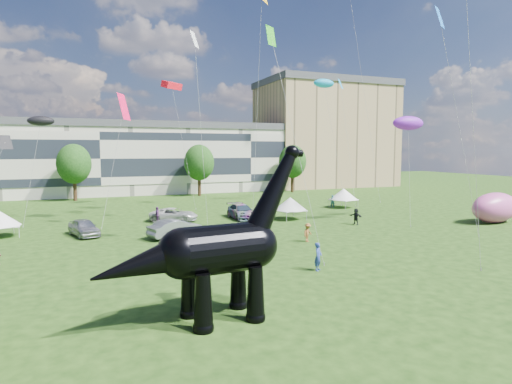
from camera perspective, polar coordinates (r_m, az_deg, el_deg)
name	(u,v)px	position (r m, az deg, el deg)	size (l,w,h in m)	color
ground	(296,300)	(23.39, 5.32, -14.19)	(220.00, 220.00, 0.00)	#16330C
terrace_row	(100,161)	(81.67, -20.13, 3.90)	(78.00, 11.00, 12.00)	beige
apartment_block	(325,137)	(98.33, 9.16, 7.31)	(28.00, 18.00, 22.00)	tan
tree_mid_left	(74,161)	(72.67, -23.12, 3.86)	(5.20, 5.20, 9.44)	#382314
tree_mid_right	(199,160)	(74.83, -7.59, 4.30)	(5.20, 5.20, 9.44)	#382314
tree_far_right	(292,159)	(81.06, 4.89, 4.42)	(5.20, 5.20, 9.44)	#382314
dinosaur_sculpture	(213,253)	(19.94, -5.82, -8.09)	(10.40, 3.11, 8.47)	black
car_silver	(84,227)	(42.68, -21.96, -4.41)	(1.89, 4.69, 1.60)	#A7A7AC
car_grey	(176,228)	(39.63, -10.66, -4.79)	(1.77, 5.08, 1.67)	gray
car_white	(174,215)	(48.76, -10.89, -2.97)	(2.44, 5.29, 1.47)	silver
car_dark	(242,212)	(49.58, -1.92, -2.63)	(2.31, 5.68, 1.65)	#595960
gazebo_near	(290,204)	(49.15, 4.59, -1.58)	(4.05, 4.05, 2.55)	silver
gazebo_far	(344,194)	(60.28, 11.60, -0.29)	(4.87, 4.87, 2.64)	white
gazebo_left	(0,219)	(45.29, -31.01, -3.07)	(4.40, 4.40, 2.44)	silver
inflatable_pink	(495,208)	(53.58, 29.27, -1.83)	(6.63, 3.32, 3.32)	#D352A0
visitors	(197,229)	(38.99, -7.85, -4.86)	(54.00, 26.97, 1.87)	#95504A
kites	(233,58)	(50.93, -3.10, 17.37)	(63.49, 45.58, 27.70)	#F8104C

